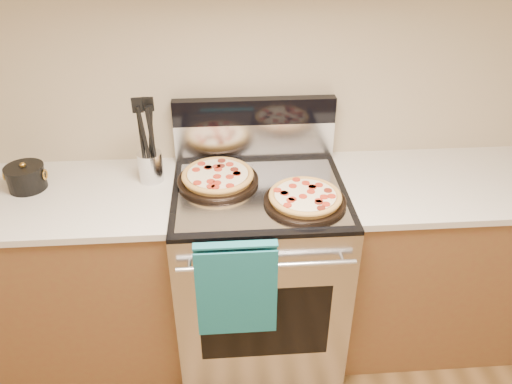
{
  "coord_description": "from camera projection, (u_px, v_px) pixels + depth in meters",
  "views": [
    {
      "loc": [
        -0.15,
        -0.21,
        2.05
      ],
      "look_at": [
        -0.02,
        1.55,
        0.97
      ],
      "focal_mm": 35.0,
      "sensor_mm": 36.0,
      "label": 1
    }
  ],
  "objects": [
    {
      "name": "cooktop",
      "position": [
        259.0,
        191.0,
        2.19
      ],
      "size": [
        0.76,
        0.68,
        0.02
      ],
      "primitive_type": "cube",
      "color": "black",
      "rests_on": "range_body"
    },
    {
      "name": "oven_handle",
      "position": [
        267.0,
        266.0,
        1.93
      ],
      "size": [
        0.7,
        0.03,
        0.03
      ],
      "primitive_type": "cylinder",
      "rotation": [
        0.0,
        1.57,
        0.0
      ],
      "color": "silver",
      "rests_on": "range_body"
    },
    {
      "name": "dish_towel",
      "position": [
        236.0,
        287.0,
        1.97
      ],
      "size": [
        0.32,
        0.05,
        0.42
      ],
      "primitive_type": null,
      "color": "#185F7A",
      "rests_on": "oven_handle"
    },
    {
      "name": "pepperoni_pizza_front",
      "position": [
        305.0,
        198.0,
        2.07
      ],
      "size": [
        0.45,
        0.45,
        0.05
      ],
      "primitive_type": null,
      "rotation": [
        0.0,
        0.0,
        0.42
      ],
      "color": "#B78438",
      "rests_on": "foil_sheet"
    },
    {
      "name": "cabinet_right",
      "position": [
        432.0,
        261.0,
        2.51
      ],
      "size": [
        1.0,
        0.62,
        0.88
      ],
      "primitive_type": "cube",
      "color": "brown",
      "rests_on": "ground"
    },
    {
      "name": "backsplash_upper",
      "position": [
        254.0,
        111.0,
        2.32
      ],
      "size": [
        0.76,
        0.06,
        0.12
      ],
      "primitive_type": "cube",
      "color": "black",
      "rests_on": "backsplash_lower"
    },
    {
      "name": "countertop_right",
      "position": [
        451.0,
        183.0,
        2.27
      ],
      "size": [
        1.02,
        0.64,
        0.03
      ],
      "primitive_type": "cube",
      "color": "beige",
      "rests_on": "cabinet_right"
    },
    {
      "name": "range_body",
      "position": [
        259.0,
        272.0,
        2.43
      ],
      "size": [
        0.76,
        0.68,
        0.9
      ],
      "primitive_type": "cube",
      "color": "#B7B7BC",
      "rests_on": "ground"
    },
    {
      "name": "wall_back",
      "position": [
        254.0,
        68.0,
        2.25
      ],
      "size": [
        4.0,
        0.0,
        4.0
      ],
      "primitive_type": "plane",
      "rotation": [
        1.57,
        0.0,
        0.0
      ],
      "color": "tan",
      "rests_on": "ground"
    },
    {
      "name": "cabinet_left",
      "position": [
        77.0,
        278.0,
        2.4
      ],
      "size": [
        1.0,
        0.62,
        0.88
      ],
      "primitive_type": "cube",
      "color": "brown",
      "rests_on": "ground"
    },
    {
      "name": "saucepan",
      "position": [
        26.0,
        178.0,
        2.18
      ],
      "size": [
        0.17,
        0.17,
        0.1
      ],
      "primitive_type": "cylinder",
      "rotation": [
        0.0,
        0.0,
        -0.05
      ],
      "color": "black",
      "rests_on": "countertop_left"
    },
    {
      "name": "foil_sheet",
      "position": [
        260.0,
        192.0,
        2.15
      ],
      "size": [
        0.7,
        0.55,
        0.01
      ],
      "primitive_type": "cube",
      "color": "gray",
      "rests_on": "cooktop"
    },
    {
      "name": "countertop_left",
      "position": [
        57.0,
        198.0,
        2.16
      ],
      "size": [
        1.02,
        0.64,
        0.03
      ],
      "primitive_type": "cube",
      "color": "beige",
      "rests_on": "cabinet_left"
    },
    {
      "name": "backsplash_lower",
      "position": [
        254.0,
        140.0,
        2.4
      ],
      "size": [
        0.76,
        0.06,
        0.18
      ],
      "primitive_type": "cube",
      "color": "silver",
      "rests_on": "cooktop"
    },
    {
      "name": "utensil_crock",
      "position": [
        151.0,
        167.0,
        2.24
      ],
      "size": [
        0.12,
        0.12,
        0.14
      ],
      "primitive_type": "cylinder",
      "rotation": [
        0.0,
        0.0,
        -0.15
      ],
      "color": "silver",
      "rests_on": "countertop_left"
    },
    {
      "name": "oven_window",
      "position": [
        265.0,
        323.0,
        2.14
      ],
      "size": [
        0.56,
        0.01,
        0.4
      ],
      "primitive_type": "cube",
      "color": "black",
      "rests_on": "range_body"
    },
    {
      "name": "pepperoni_pizza_back",
      "position": [
        218.0,
        177.0,
        2.21
      ],
      "size": [
        0.37,
        0.37,
        0.05
      ],
      "primitive_type": null,
      "rotation": [
        0.0,
        0.0,
        -0.03
      ],
      "color": "#B78438",
      "rests_on": "foil_sheet"
    }
  ]
}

